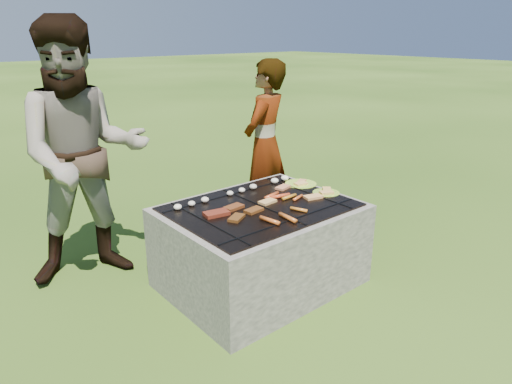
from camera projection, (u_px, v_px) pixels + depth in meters
lawn at (260, 283)px, 3.38m from camera, size 60.00×60.00×0.00m
fire_pit at (260, 248)px, 3.28m from camera, size 1.30×1.00×0.62m
mushrooms at (241, 190)px, 3.43m from camera, size 1.06×0.06×0.04m
pork_slabs at (231, 212)px, 3.03m from camera, size 0.39×0.27×0.02m
sausages at (283, 205)px, 3.15m from camera, size 0.53×0.49×0.03m
bread_on_grate at (290, 195)px, 3.35m from camera, size 0.46×0.40×0.02m
plate_far at (301, 184)px, 3.63m from camera, size 0.27×0.27×0.03m
plate_near at (326, 193)px, 3.44m from camera, size 0.23×0.23×0.03m
cook at (265, 145)px, 4.22m from camera, size 0.66×0.57×1.54m
bystander at (84, 155)px, 3.21m from camera, size 1.07×0.93×1.87m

